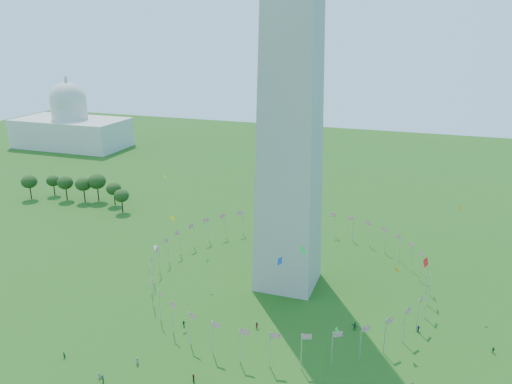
% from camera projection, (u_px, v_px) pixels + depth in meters
% --- Properties ---
extents(flag_ring, '(80.24, 80.24, 9.00)m').
position_uv_depth(flag_ring, '(288.00, 269.00, 148.35)').
color(flag_ring, silver).
rests_on(flag_ring, ground).
extents(capitol_building, '(70.00, 35.00, 46.00)m').
position_uv_depth(capitol_building, '(69.00, 111.00, 315.23)').
color(capitol_building, beige).
rests_on(capitol_building, ground).
extents(kites_aloft, '(112.96, 58.82, 29.91)m').
position_uv_depth(kites_aloft, '(305.00, 264.00, 119.86)').
color(kites_aloft, orange).
rests_on(kites_aloft, ground).
extents(tree_line_west, '(54.96, 15.79, 12.14)m').
position_uv_depth(tree_line_west, '(80.00, 190.00, 217.81)').
color(tree_line_west, '#274C19').
rests_on(tree_line_west, ground).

